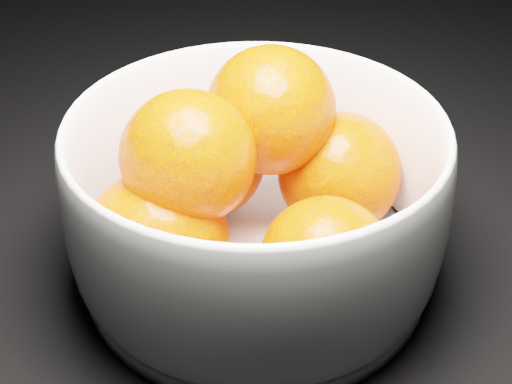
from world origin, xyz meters
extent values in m
cylinder|color=white|center=(0.25, 0.25, 0.01)|extent=(0.24, 0.24, 0.01)
sphere|color=#FF4404|center=(0.32, 0.28, 0.06)|extent=(0.09, 0.09, 0.09)
sphere|color=#FF4404|center=(0.23, 0.31, 0.06)|extent=(0.08, 0.08, 0.08)
sphere|color=#FF4404|center=(0.18, 0.22, 0.06)|extent=(0.09, 0.09, 0.09)
sphere|color=#FF4404|center=(0.28, 0.19, 0.06)|extent=(0.08, 0.08, 0.08)
sphere|color=#FF4404|center=(0.27, 0.29, 0.11)|extent=(0.09, 0.09, 0.09)
sphere|color=#FF4404|center=(0.21, 0.24, 0.11)|extent=(0.08, 0.08, 0.08)
camera|label=1|loc=(0.18, -0.13, 0.34)|focal=50.00mm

